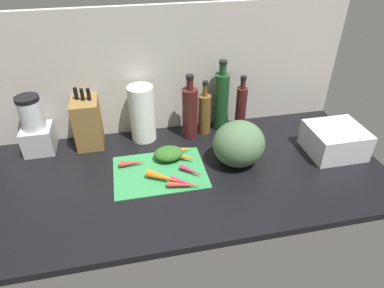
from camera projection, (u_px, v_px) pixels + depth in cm
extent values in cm
cube|color=black|center=(187.00, 173.00, 146.06)|extent=(170.00, 80.00, 3.00)
cube|color=#BCB7AD|center=(171.00, 71.00, 159.43)|extent=(170.00, 3.00, 60.00)
cube|color=#338C4C|center=(160.00, 171.00, 144.04)|extent=(38.77, 28.79, 0.80)
cone|color=orange|center=(183.00, 157.00, 149.39)|extent=(12.73, 9.75, 3.38)
cone|color=#B2264C|center=(183.00, 182.00, 135.84)|extent=(10.18, 8.02, 2.62)
cone|color=orange|center=(175.00, 153.00, 151.63)|extent=(12.83, 6.88, 3.08)
cone|color=orange|center=(178.00, 149.00, 154.36)|extent=(13.74, 2.94, 2.86)
cone|color=red|center=(185.00, 185.00, 134.52)|extent=(14.56, 6.00, 2.41)
cone|color=orange|center=(164.00, 177.00, 137.53)|extent=(14.21, 11.33, 3.47)
cone|color=red|center=(133.00, 163.00, 146.17)|extent=(11.77, 3.08, 2.80)
cone|color=#B2264C|center=(192.00, 171.00, 141.84)|extent=(9.61, 9.44, 2.27)
ellipsoid|color=#2D6023|center=(169.00, 154.00, 149.48)|extent=(12.94, 9.96, 5.48)
ellipsoid|color=#4C6B47|center=(239.00, 144.00, 144.18)|extent=(22.43, 20.74, 20.19)
cube|color=olive|center=(88.00, 123.00, 156.05)|extent=(11.93, 15.34, 22.93)
cylinder|color=black|center=(76.00, 94.00, 149.00)|extent=(1.81, 1.81, 5.50)
cylinder|color=black|center=(82.00, 95.00, 148.23)|extent=(1.59, 1.59, 5.50)
cylinder|color=black|center=(89.00, 94.00, 148.39)|extent=(1.68, 1.68, 5.50)
cube|color=#B2B2B7|center=(39.00, 139.00, 154.45)|extent=(13.21, 13.21, 12.17)
cylinder|color=silver|center=(31.00, 115.00, 147.22)|extent=(9.91, 9.91, 13.51)
cylinder|color=black|center=(26.00, 99.00, 142.91)|extent=(10.11, 10.11, 1.80)
cylinder|color=white|center=(142.00, 114.00, 158.71)|extent=(11.86, 11.86, 27.26)
cylinder|color=#471919|center=(190.00, 114.00, 160.92)|extent=(7.45, 7.45, 25.14)
cylinder|color=#471919|center=(190.00, 84.00, 152.33)|extent=(3.20, 3.20, 5.34)
cylinder|color=black|center=(190.00, 77.00, 150.38)|extent=(3.68, 3.68, 1.60)
cylinder|color=brown|center=(204.00, 114.00, 165.51)|extent=(6.12, 6.12, 20.01)
cylinder|color=brown|center=(205.00, 90.00, 158.23)|extent=(2.22, 2.22, 5.82)
cylinder|color=black|center=(205.00, 83.00, 156.14)|extent=(2.56, 2.56, 1.60)
cylinder|color=#19421E|center=(221.00, 102.00, 166.35)|extent=(7.33, 7.33, 29.10)
cylinder|color=#19421E|center=(223.00, 69.00, 156.73)|extent=(3.33, 3.33, 5.08)
cylinder|color=black|center=(223.00, 62.00, 154.84)|extent=(3.83, 3.83, 1.60)
cylinder|color=#471919|center=(241.00, 109.00, 167.02)|extent=(5.31, 5.31, 22.69)
cylinder|color=#471919|center=(243.00, 84.00, 159.35)|extent=(2.53, 2.53, 4.54)
cylinder|color=black|center=(244.00, 78.00, 157.61)|extent=(2.91, 2.91, 1.60)
cube|color=silver|center=(335.00, 140.00, 153.27)|extent=(24.05, 21.81, 12.47)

